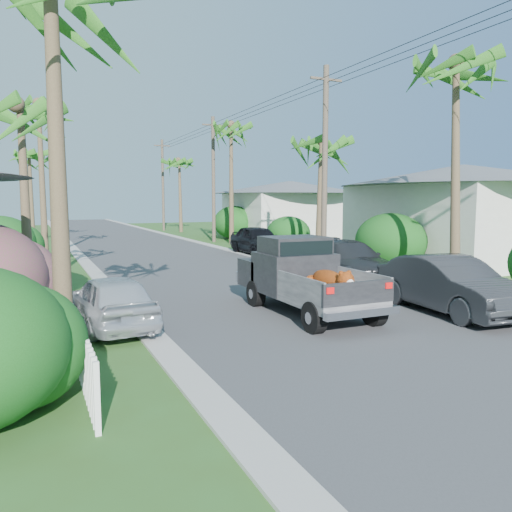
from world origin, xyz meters
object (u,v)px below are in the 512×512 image
parked_car_rf (258,240)px  utility_pole_c (213,179)px  palm_l_d (29,153)px  house_right_far (290,211)px  pickup_truck (299,275)px  palm_r_d (180,161)px  parked_car_ln (111,301)px  utility_pole_b (325,166)px  parked_car_rn (449,285)px  palm_l_b (20,106)px  utility_pole_d (163,184)px  palm_l_c (38,105)px  palm_r_b (321,141)px  parked_car_rm (348,262)px  house_right_near (461,217)px  palm_r_a (460,65)px  palm_r_c (231,126)px

parked_car_rf → utility_pole_c: size_ratio=0.53×
palm_l_d → house_right_far: (19.50, -4.00, -4.32)m
pickup_truck → palm_r_d: size_ratio=0.64×
palm_l_d → parked_car_ln: bearing=-87.0°
utility_pole_b → utility_pole_c: same height
parked_car_rf → house_right_far: size_ratio=0.53×
parked_car_rn → palm_r_d: palm_r_d is taller
palm_l_b → utility_pole_c: (12.40, 16.00, -1.55)m
palm_l_b → utility_pole_d: bearing=68.2°
parked_car_rf → house_right_far: (8.00, 11.02, 1.32)m
palm_l_c → palm_l_d: bearing=92.4°
parked_car_rf → palm_r_b: 6.70m
parked_car_rm → parked_car_rf: parked_car_rf is taller
palm_r_b → house_right_far: (6.40, 15.00, -3.83)m
pickup_truck → parked_car_ln: pickup_truck is taller
palm_r_b → house_right_near: bearing=-25.1°
pickup_truck → palm_l_c: palm_l_c is taller
parked_car_rf → palm_l_d: 19.74m
palm_r_a → house_right_near: (6.70, 6.00, -5.20)m
parked_car_ln → utility_pole_c: bearing=-120.8°
utility_pole_c → palm_l_d: bearing=153.6°
parked_car_rn → parked_car_rm: parked_car_rn is taller
palm_l_c → house_right_near: size_ratio=1.02×
palm_l_c → utility_pole_b: size_ratio=1.02×
pickup_truck → utility_pole_d: (5.58, 37.64, 3.59)m
pickup_truck → palm_l_b: (-6.82, 6.64, 5.14)m
palm_r_b → palm_r_d: (-0.10, 25.00, 0.79)m
palm_r_c → house_right_near: bearing=-64.1°
parked_car_rf → palm_r_c: size_ratio=0.50×
house_right_far → utility_pole_c: 8.06m
palm_l_c → palm_r_b: palm_l_c is taller
palm_r_b → utility_pole_c: 13.11m
palm_r_c → parked_car_rf: bearing=-99.7°
palm_r_c → utility_pole_b: (-0.60, -13.00, -3.51)m
utility_pole_d → palm_l_d: bearing=-143.4°
pickup_truck → palm_r_a: (6.28, 0.64, 6.41)m
parked_car_rf → palm_r_b: palm_r_b is taller
parked_car_rm → palm_l_b: (-10.96, 2.99, 5.39)m
palm_l_b → house_right_near: 20.19m
parked_car_ln → utility_pole_b: 13.51m
palm_r_b → parked_car_rn: bearing=-104.6°
palm_r_c → utility_pole_c: size_ratio=1.04×
parked_car_rm → palm_r_c: palm_r_c is taller
palm_l_d → utility_pole_d: utility_pole_d is taller
utility_pole_c → parked_car_rn: bearing=-94.7°
palm_r_b → utility_pole_d: utility_pole_d is taller
pickup_truck → palm_l_d: size_ratio=0.66×
house_right_near → palm_r_d: bearing=103.1°
pickup_truck → palm_r_b: (6.58, 9.64, 4.94)m
parked_car_ln → palm_r_c: palm_r_c is taller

